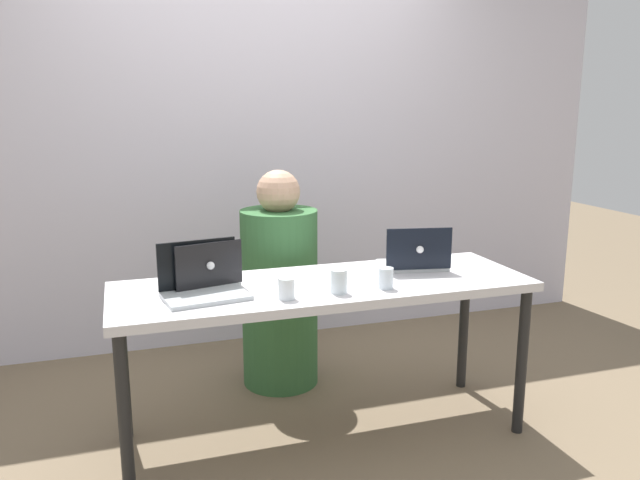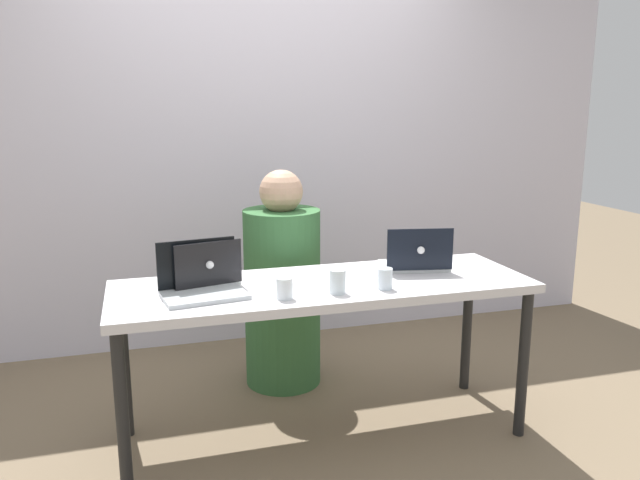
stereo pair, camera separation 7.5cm
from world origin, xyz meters
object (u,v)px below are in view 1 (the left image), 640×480
object	(u,v)px
person_at_center	(280,291)
laptop_back_right	(414,260)
laptop_front_left	(203,285)
water_glass_right	(386,280)
water_glass_center	(339,283)
laptop_back_left	(204,277)
water_glass_left	(287,290)

from	to	relation	value
person_at_center	laptop_back_right	world-z (taller)	person_at_center
laptop_front_left	water_glass_right	size ratio (longest dim) A/B	3.97
person_at_center	laptop_front_left	world-z (taller)	person_at_center
water_glass_center	water_glass_right	xyz separation A→B (m)	(0.21, 0.00, -0.00)
laptop_back_left	water_glass_left	world-z (taller)	laptop_back_left
person_at_center	water_glass_left	size ratio (longest dim) A/B	13.44
laptop_back_right	water_glass_center	bearing A→B (deg)	39.18
laptop_back_left	laptop_back_right	bearing A→B (deg)	165.45
water_glass_right	laptop_back_right	bearing A→B (deg)	44.25
water_glass_center	water_glass_right	bearing A→B (deg)	0.21
laptop_front_left	water_glass_left	distance (m)	0.35
laptop_back_left	water_glass_center	bearing A→B (deg)	139.11
person_at_center	laptop_back_left	xyz separation A→B (m)	(-0.47, -0.53, 0.26)
water_glass_right	laptop_back_left	bearing A→B (deg)	160.16
laptop_front_left	water_glass_right	world-z (taller)	laptop_front_left
water_glass_right	water_glass_left	bearing A→B (deg)	-178.46
person_at_center	water_glass_left	distance (m)	0.86
laptop_back_right	water_glass_center	size ratio (longest dim) A/B	3.42
person_at_center	laptop_front_left	size ratio (longest dim) A/B	3.25
water_glass_center	water_glass_right	size ratio (longest dim) A/B	1.11
laptop_front_left	person_at_center	bearing A→B (deg)	44.81
laptop_back_right	water_glass_center	xyz separation A→B (m)	(-0.48, -0.26, -0.00)
person_at_center	laptop_back_right	xyz separation A→B (m)	(0.53, -0.54, 0.26)
laptop_back_right	water_glass_right	distance (m)	0.37
laptop_back_right	water_glass_right	bearing A→B (deg)	55.15
person_at_center	laptop_back_left	size ratio (longest dim) A/B	3.50
laptop_front_left	water_glass_center	xyz separation A→B (m)	(0.55, -0.14, -0.00)
person_at_center	water_glass_right	xyz separation A→B (m)	(0.27, -0.79, 0.26)
laptop_back_left	water_glass_right	size ratio (longest dim) A/B	3.69
laptop_back_left	laptop_front_left	xyz separation A→B (m)	(-0.02, -0.13, 0.00)
laptop_back_left	laptop_back_right	world-z (taller)	laptop_back_right
water_glass_center	water_glass_left	bearing A→B (deg)	-177.22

